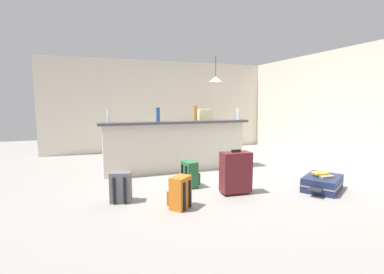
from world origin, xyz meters
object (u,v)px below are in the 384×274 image
at_px(bottle_white, 109,116).
at_px(bottle_blue, 158,114).
at_px(pendant_lamp, 216,79).
at_px(suitcase_flat_navy, 322,183).
at_px(backpack_grey, 121,187).
at_px(backpack_green, 190,175).
at_px(dining_chair_near_partition, 218,138).
at_px(book_stack, 322,175).
at_px(grocery_bag, 205,115).
at_px(suitcase_upright_maroon, 236,172).
at_px(bottle_clear, 238,114).
at_px(bottle_amber, 196,113).
at_px(backpack_orange, 180,193).
at_px(dining_table, 213,130).

height_order(bottle_white, bottle_blue, bottle_blue).
bearing_deg(bottle_white, pendant_lamp, 26.02).
height_order(suitcase_flat_navy, backpack_grey, backpack_grey).
bearing_deg(bottle_white, backpack_green, -42.79).
bearing_deg(bottle_white, suitcase_flat_navy, -32.60).
xyz_separation_m(bottle_blue, pendant_lamp, (1.80, 1.34, 0.80)).
bearing_deg(dining_chair_near_partition, backpack_green, -126.18).
xyz_separation_m(pendant_lamp, backpack_grey, (-2.66, -2.71, -1.72)).
height_order(suitcase_flat_navy, book_stack, book_stack).
xyz_separation_m(pendant_lamp, suitcase_flat_navy, (0.34, -3.26, -1.82)).
relative_size(bottle_blue, grocery_bag, 1.01).
distance_m(suitcase_flat_navy, suitcase_upright_maroon, 1.41).
bearing_deg(grocery_bag, dining_chair_near_partition, 49.31).
bearing_deg(dining_chair_near_partition, bottle_white, -161.41).
distance_m(bottle_blue, book_stack, 3.01).
bearing_deg(suitcase_upright_maroon, bottle_white, 136.08).
xyz_separation_m(dining_chair_near_partition, suitcase_flat_navy, (0.46, -2.81, -0.41)).
bearing_deg(backpack_green, pendant_lamp, 57.23).
bearing_deg(suitcase_flat_navy, pendant_lamp, 95.97).
bearing_deg(bottle_clear, bottle_amber, 175.72).
height_order(bottle_clear, dining_chair_near_partition, bottle_clear).
bearing_deg(pendant_lamp, bottle_white, -153.98).
relative_size(bottle_clear, backpack_orange, 0.57).
height_order(grocery_bag, suitcase_flat_navy, grocery_bag).
bearing_deg(bottle_clear, suitcase_flat_navy, -76.13).
xyz_separation_m(bottle_amber, suitcase_upright_maroon, (0.03, -1.61, -0.82)).
height_order(bottle_amber, dining_table, bottle_amber).
relative_size(grocery_bag, book_stack, 1.01).
bearing_deg(bottle_blue, bottle_white, 178.74).
distance_m(bottle_clear, backpack_grey, 3.01).
distance_m(bottle_blue, dining_table, 2.32).
xyz_separation_m(pendant_lamp, backpack_green, (-1.54, -2.39, -1.72)).
height_order(grocery_bag, pendant_lamp, pendant_lamp).
bearing_deg(backpack_grey, backpack_orange, -36.46).
distance_m(pendant_lamp, backpack_grey, 4.17).
relative_size(dining_chair_near_partition, backpack_grey, 2.21).
bearing_deg(dining_table, book_stack, -83.77).
relative_size(bottle_amber, dining_chair_near_partition, 0.32).
bearing_deg(backpack_orange, bottle_amber, 63.69).
xyz_separation_m(bottle_clear, grocery_bag, (-0.69, 0.14, -0.01)).
distance_m(bottle_clear, suitcase_flat_navy, 2.17).
bearing_deg(suitcase_flat_navy, book_stack, 89.07).
xyz_separation_m(dining_table, suitcase_upright_maroon, (-0.99, -3.01, -0.32)).
relative_size(bottle_blue, bottle_clear, 1.10).
xyz_separation_m(bottle_blue, book_stack, (2.14, -1.92, -0.88)).
height_order(grocery_bag, backpack_orange, grocery_bag).
bearing_deg(bottle_blue, dining_table, 38.42).
bearing_deg(backpack_grey, pendant_lamp, 45.54).
bearing_deg(backpack_green, dining_table, 58.39).
height_order(dining_chair_near_partition, backpack_orange, dining_chair_near_partition).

